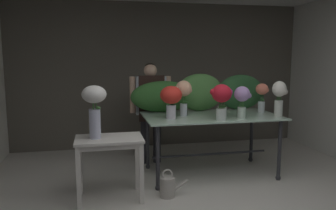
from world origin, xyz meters
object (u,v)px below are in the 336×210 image
vase_white_roses_tall (94,105)px  vase_magenta_stock (223,96)px  vase_coral_anemones (262,94)px  vase_ivory_peonies (279,95)px  watering_can (168,186)px  vase_lilac_freesia (242,98)px  display_table_glass (211,124)px  side_table_white (109,147)px  vase_crimson_dahlias (222,97)px  florist (151,102)px  vase_scarlet_snapdragons (171,98)px  vase_peach_tulips (184,93)px

vase_white_roses_tall → vase_magenta_stock: bearing=14.3°
vase_coral_anemones → vase_ivory_peonies: bearing=-82.1°
vase_magenta_stock → watering_can: size_ratio=1.21×
vase_lilac_freesia → vase_white_roses_tall: vase_white_roses_tall is taller
display_table_glass → vase_magenta_stock: (0.12, -0.12, 0.40)m
display_table_glass → side_table_white: (-1.42, -0.55, -0.10)m
vase_crimson_dahlias → watering_can: 1.29m
florist → vase_scarlet_snapdragons: 0.87m
vase_ivory_peonies → florist: bearing=147.4°
side_table_white → vase_peach_tulips: 1.30m
vase_magenta_stock → vase_coral_anemones: (0.67, 0.17, -0.01)m
vase_peach_tulips → vase_ivory_peonies: bearing=-15.6°
vase_white_roses_tall → vase_scarlet_snapdragons: bearing=22.4°
florist → vase_lilac_freesia: florist is taller
florist → watering_can: (-0.01, -1.33, -0.83)m
florist → vase_scarlet_snapdragons: size_ratio=3.62×
vase_ivory_peonies → vase_magenta_stock: size_ratio=1.13×
vase_crimson_dahlias → vase_ivory_peonies: bearing=3.8°
vase_magenta_stock → vase_coral_anemones: bearing=14.5°
florist → vase_crimson_dahlias: bearing=-55.1°
side_table_white → vase_coral_anemones: (2.21, 0.61, 0.49)m
florist → vase_crimson_dahlias: size_ratio=3.38×
side_table_white → watering_can: (0.67, -0.09, -0.50)m
vase_peach_tulips → vase_ivory_peonies: (1.23, -0.34, -0.03)m
vase_scarlet_snapdragons → vase_peach_tulips: 0.28m
florist → vase_crimson_dahlias: florist is taller
vase_lilac_freesia → vase_white_roses_tall: 1.89m
vase_peach_tulips → watering_can: size_ratio=1.37×
vase_ivory_peonies → watering_can: size_ratio=1.36×
side_table_white → vase_white_roses_tall: size_ratio=1.27×
vase_peach_tulips → vase_scarlet_snapdragons: bearing=-141.1°
display_table_glass → florist: 1.03m
display_table_glass → vase_coral_anemones: 0.88m
side_table_white → vase_ivory_peonies: bearing=5.9°
vase_coral_anemones → watering_can: 1.96m
side_table_white → vase_ivory_peonies: (2.26, 0.23, 0.51)m
vase_scarlet_snapdragons → vase_white_roses_tall: size_ratio=0.71×
florist → vase_magenta_stock: florist is taller
watering_can → vase_white_roses_tall: bearing=173.7°
vase_magenta_stock → vase_coral_anemones: vase_magenta_stock is taller
vase_crimson_dahlias → vase_scarlet_snapdragons: bearing=159.8°
vase_peach_tulips → vase_magenta_stock: vase_peach_tulips is taller
vase_scarlet_snapdragons → vase_peach_tulips: vase_peach_tulips is taller
display_table_glass → vase_crimson_dahlias: vase_crimson_dahlias is taller
display_table_glass → watering_can: size_ratio=5.26×
vase_ivory_peonies → vase_crimson_dahlias: vase_ivory_peonies is taller
vase_lilac_freesia → vase_peach_tulips: bearing=153.5°
vase_ivory_peonies → vase_crimson_dahlias: 0.83m
watering_can → vase_peach_tulips: bearing=61.4°
display_table_glass → vase_ivory_peonies: vase_ivory_peonies is taller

